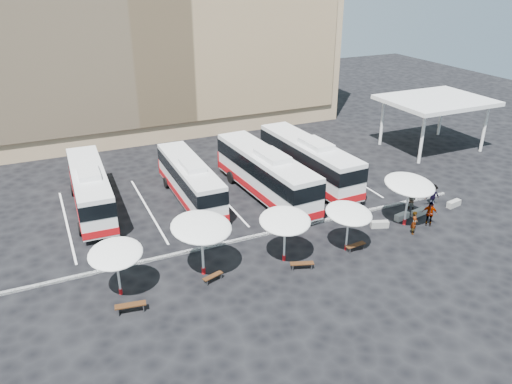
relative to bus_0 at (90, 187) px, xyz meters
name	(u,v)px	position (x,y,z in m)	size (l,w,h in m)	color
ground	(261,240)	(9.88, -9.66, -1.88)	(120.00, 120.00, 0.00)	black
sandstone_building	(141,11)	(9.88, 22.21, 10.75)	(42.00, 18.25, 29.60)	#A2825E
service_canopy	(436,102)	(33.88, 0.34, 2.99)	(10.00, 8.00, 5.20)	white
curb_divider	(258,236)	(9.88, -9.16, -1.80)	(34.00, 0.25, 0.15)	black
bay_lines	(220,195)	(9.88, -1.66, -1.87)	(24.15, 12.00, 0.01)	white
bus_0	(90,187)	(0.00, 0.00, 0.00)	(3.00, 11.66, 3.68)	white
bus_1	(190,179)	(7.46, -1.50, -0.07)	(2.68, 11.19, 3.55)	white
bus_2	(265,172)	(13.27, -3.26, 0.21)	(3.56, 13.00, 4.08)	white
bus_3	(308,159)	(17.93, -2.08, 0.18)	(3.40, 12.80, 4.03)	white
sunshade_0	(115,254)	(-0.13, -11.95, 0.83)	(3.91, 3.94, 3.19)	white
sunshade_1	(201,227)	(4.91, -11.96, 1.36)	(4.62, 4.65, 3.82)	white
sunshade_2	(285,221)	(10.12, -12.67, 1.00)	(3.95, 3.98, 3.39)	white
sunshade_3	(349,213)	(14.49, -13.22, 0.84)	(3.76, 3.78, 3.20)	white
sunshade_4	(410,185)	(20.38, -12.02, 1.31)	(4.18, 4.22, 3.75)	white
wood_bench_0	(131,306)	(0.07, -13.86, -1.49)	(1.72, 0.70, 0.51)	black
wood_bench_1	(213,277)	(5.15, -12.97, -1.56)	(1.39, 0.77, 0.41)	black
wood_bench_2	(302,264)	(10.66, -14.04, -1.53)	(1.53, 0.86, 0.46)	black
wood_bench_3	(356,246)	(15.01, -13.56, -1.53)	(1.50, 0.52, 0.45)	black
conc_bench_0	(380,224)	(18.46, -11.60, -1.64)	(1.29, 0.43, 0.48)	gray
conc_bench_1	(402,216)	(20.76, -11.28, -1.64)	(1.27, 0.42, 0.48)	gray
conc_bench_2	(419,212)	(22.35, -11.28, -1.63)	(1.30, 0.43, 0.49)	gray
conc_bench_3	(454,204)	(25.90, -11.24, -1.64)	(1.29, 0.43, 0.48)	gray
passenger_0	(414,223)	(20.07, -13.32, -1.02)	(0.63, 0.41, 1.72)	black
passenger_1	(412,200)	(22.56, -10.14, -1.11)	(0.75, 0.58, 1.54)	black
passenger_2	(430,213)	(21.94, -12.77, -0.95)	(1.09, 0.46, 1.87)	black
passenger_3	(433,195)	(24.40, -10.40, -0.97)	(1.18, 0.68, 1.82)	black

